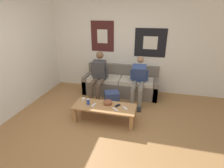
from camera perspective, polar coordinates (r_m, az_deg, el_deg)
ground_plane at (r=3.41m, az=-5.29°, el=-17.00°), size 18.00×18.00×0.00m
wall_back at (r=5.02m, az=3.17°, el=12.26°), size 10.00×0.07×2.55m
couch at (r=4.95m, az=2.86°, el=-0.04°), size 2.05×0.72×0.77m
coffee_table at (r=3.71m, az=-2.41°, el=-7.90°), size 1.31×0.51×0.35m
person_seated_adult at (r=4.58m, az=-4.46°, el=3.19°), size 0.47×0.81×1.22m
person_seated_teen at (r=4.42m, az=8.65°, el=1.66°), size 0.47×0.93×1.13m
backpack at (r=4.30m, az=0.02°, el=-5.04°), size 0.42×0.40×0.37m
ceramic_bowl at (r=3.73m, az=-1.41°, el=-6.04°), size 0.19×0.19×0.07m
pillar_candle at (r=3.91m, az=-9.23°, el=-4.99°), size 0.07×0.07×0.08m
drink_can_blue at (r=3.74m, az=-7.82°, el=-5.79°), size 0.07×0.07×0.12m
game_controller_near_left at (r=3.58m, az=4.27°, el=-7.87°), size 0.13×0.12×0.03m
game_controller_near_right at (r=3.53m, az=1.09°, el=-8.33°), size 0.14×0.11×0.03m
game_controller_far_center at (r=3.70m, az=-6.01°, el=-6.84°), size 0.07×0.15×0.03m
cell_phone at (r=3.68m, az=1.85°, el=-7.02°), size 0.12×0.15×0.01m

